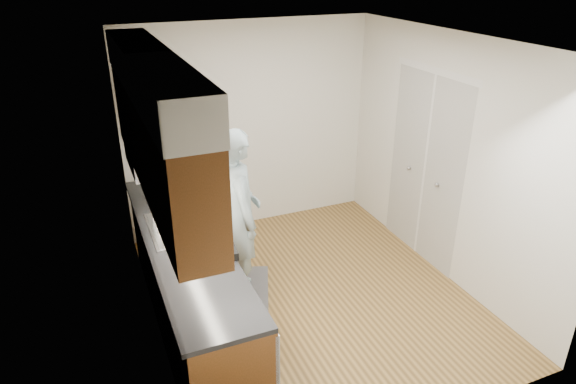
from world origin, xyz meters
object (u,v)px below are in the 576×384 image
object	(u,v)px
soap_bottle_c	(157,194)
person	(239,204)
soap_bottle_a	(169,192)
soap_bottle_b	(182,187)
dish_rack	(208,250)
soda_can	(197,199)

from	to	relation	value
soap_bottle_c	person	bearing A→B (deg)	-34.98
soap_bottle_a	soap_bottle_c	world-z (taller)	soap_bottle_a
soap_bottle_a	soap_bottle_c	size ratio (longest dim) A/B	1.56
soap_bottle_a	soap_bottle_b	size ratio (longest dim) A/B	1.42
soap_bottle_c	dish_rack	world-z (taller)	soap_bottle_c
person	soap_bottle_a	world-z (taller)	person
soap_bottle_c	dish_rack	xyz separation A→B (m)	(0.21, -1.13, -0.06)
soap_bottle_c	soda_can	xyz separation A→B (m)	(0.34, -0.21, -0.03)
soap_bottle_b	person	bearing A→B (deg)	-51.16
soap_bottle_b	dish_rack	distance (m)	1.19
person	soap_bottle_b	xyz separation A→B (m)	(-0.42, 0.53, 0.04)
dish_rack	soap_bottle_a	bearing A→B (deg)	100.67
soap_bottle_a	soap_bottle_b	distance (m)	0.24
soap_bottle_a	person	bearing A→B (deg)	-31.12
person	soda_can	world-z (taller)	person
soap_bottle_b	soap_bottle_a	bearing A→B (deg)	-131.16
soap_bottle_b	dish_rack	bearing A→B (deg)	-92.20
person	soap_bottle_b	bearing A→B (deg)	42.87
person	soap_bottle_c	xyz separation A→B (m)	(-0.68, 0.47, 0.03)
person	soda_can	size ratio (longest dim) A/B	16.79
soap_bottle_a	soda_can	bearing A→B (deg)	-19.73
person	soap_bottle_c	world-z (taller)	person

